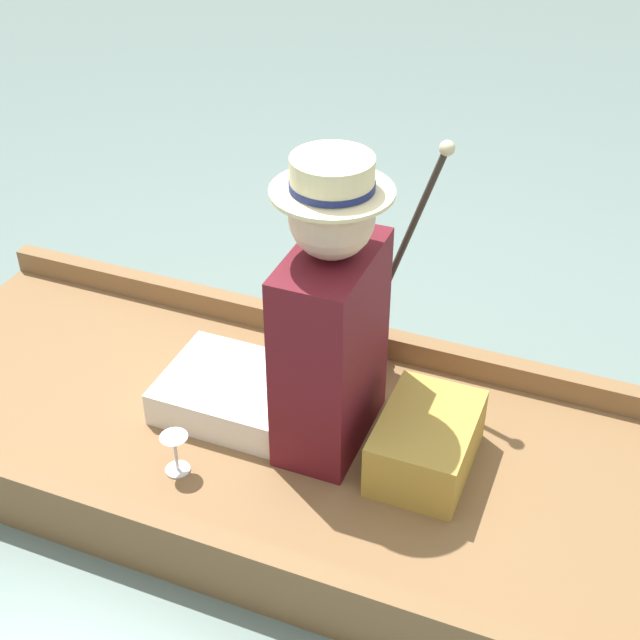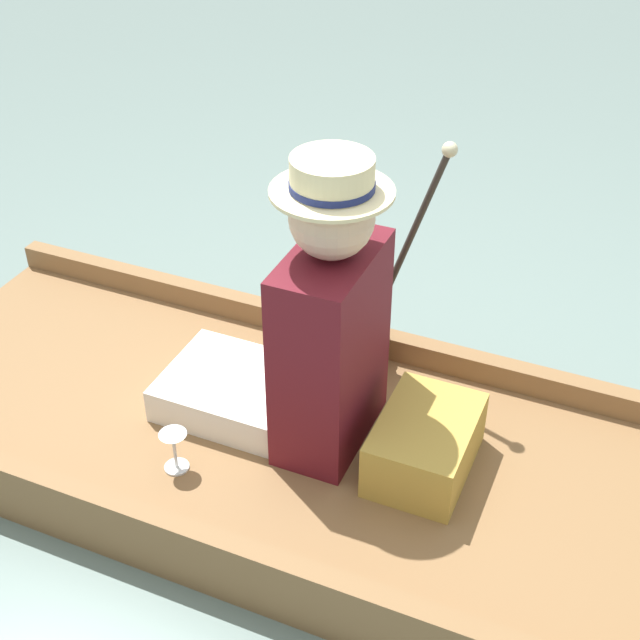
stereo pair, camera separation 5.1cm
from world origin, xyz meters
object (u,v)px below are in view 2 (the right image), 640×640
at_px(seated_person, 310,333).
at_px(wine_glass, 174,443).
at_px(teddy_bear, 364,322).
at_px(walking_cane, 408,243).

distance_m(seated_person, wine_glass, 0.48).
relative_size(seated_person, teddy_bear, 2.45).
xyz_separation_m(seated_person, walking_cane, (0.35, -0.15, 0.13)).
bearing_deg(walking_cane, wine_glass, 146.89).
distance_m(teddy_bear, walking_cane, 0.33).
xyz_separation_m(seated_person, wine_glass, (-0.31, 0.28, -0.25)).
bearing_deg(wine_glass, walking_cane, -33.11).
xyz_separation_m(teddy_bear, walking_cane, (0.01, -0.12, 0.31)).
bearing_deg(teddy_bear, wine_glass, 154.46).
bearing_deg(seated_person, wine_glass, 132.64).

